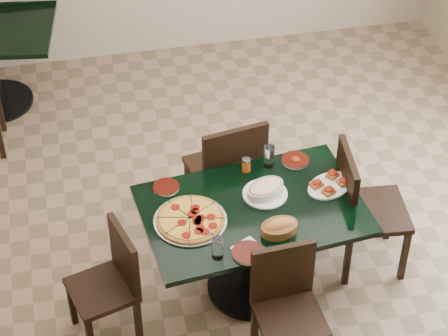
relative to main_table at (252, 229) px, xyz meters
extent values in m
plane|color=#87674E|center=(-0.07, 0.31, -0.57)|extent=(5.50, 5.50, 0.00)
cube|color=black|center=(0.00, 0.00, 0.16)|extent=(1.47, 1.03, 0.04)
cylinder|color=black|center=(0.00, 0.00, -0.21)|extent=(0.12, 0.12, 0.71)
cylinder|color=black|center=(0.00, 0.00, -0.55)|extent=(0.59, 0.59, 0.03)
cube|color=black|center=(-0.04, 0.70, -0.09)|extent=(0.54, 0.54, 0.04)
cube|color=black|center=(-0.01, 0.49, 0.17)|extent=(0.46, 0.12, 0.50)
cube|color=black|center=(0.12, 0.94, -0.34)|extent=(0.05, 0.05, 0.46)
cube|color=black|center=(0.19, 0.54, -0.34)|extent=(0.05, 0.05, 0.46)
cube|color=black|center=(-0.28, 0.86, -0.34)|extent=(0.05, 0.05, 0.46)
cube|color=black|center=(-0.20, 0.47, -0.34)|extent=(0.05, 0.05, 0.46)
cube|color=black|center=(0.09, -0.63, -0.17)|extent=(0.42, 0.42, 0.04)
cube|color=black|center=(0.08, -0.45, 0.07)|extent=(0.40, 0.07, 0.42)
cube|color=black|center=(-0.09, -0.48, -0.38)|extent=(0.04, 0.04, 0.38)
cube|color=black|center=(0.25, -0.45, -0.38)|extent=(0.04, 0.04, 0.38)
cube|color=black|center=(0.86, 0.09, -0.10)|extent=(0.49, 0.49, 0.04)
cube|color=black|center=(0.65, 0.11, 0.16)|extent=(0.08, 0.46, 0.49)
cube|color=black|center=(1.03, -0.12, -0.35)|extent=(0.04, 0.04, 0.45)
cube|color=black|center=(0.64, -0.09, -0.35)|extent=(0.04, 0.04, 0.45)
cube|color=black|center=(1.07, 0.27, -0.35)|extent=(0.04, 0.04, 0.45)
cube|color=black|center=(0.68, 0.31, -0.35)|extent=(0.04, 0.04, 0.45)
cube|color=black|center=(-1.00, -0.16, -0.18)|extent=(0.47, 0.47, 0.04)
cube|color=black|center=(-0.83, -0.12, 0.05)|extent=(0.15, 0.38, 0.41)
cube|color=black|center=(-1.20, -0.05, -0.38)|extent=(0.05, 0.05, 0.37)
cube|color=black|center=(-0.89, 0.04, -0.38)|extent=(0.05, 0.05, 0.37)
cube|color=black|center=(-0.80, -0.27, -0.38)|extent=(0.05, 0.05, 0.37)
cube|color=black|center=(-1.63, 1.76, -0.36)|extent=(0.04, 0.04, 0.41)
cube|color=black|center=(-1.62, 2.11, -0.36)|extent=(0.04, 0.04, 0.41)
cylinder|color=#B9B8C0|center=(-0.41, -0.04, 0.19)|extent=(0.46, 0.46, 0.01)
cylinder|color=#9A6021|center=(-0.41, -0.04, 0.20)|extent=(0.42, 0.42, 0.02)
cylinder|color=gold|center=(-0.41, -0.04, 0.21)|extent=(0.38, 0.38, 0.01)
cylinder|color=silver|center=(0.10, 0.10, 0.19)|extent=(0.29, 0.29, 0.01)
ellipsoid|color=beige|center=(0.10, 0.10, 0.25)|extent=(0.27, 0.23, 0.04)
ellipsoid|color=#B16A31|center=(0.11, -0.24, 0.24)|extent=(0.21, 0.12, 0.08)
cylinder|color=silver|center=(-0.12, -0.38, 0.19)|extent=(0.19, 0.19, 0.01)
cylinder|color=#340903|center=(-0.12, -0.38, 0.19)|extent=(0.20, 0.20, 0.00)
cylinder|color=silver|center=(0.38, 0.39, 0.19)|extent=(0.18, 0.18, 0.01)
cylinder|color=#340903|center=(0.38, 0.39, 0.19)|extent=(0.19, 0.19, 0.00)
ellipsoid|color=maroon|center=(0.38, 0.39, 0.20)|extent=(0.06, 0.06, 0.03)
cylinder|color=silver|center=(-0.50, 0.30, 0.19)|extent=(0.17, 0.17, 0.01)
cylinder|color=#340903|center=(-0.50, 0.30, 0.19)|extent=(0.17, 0.17, 0.00)
cube|color=white|center=(-0.11, -0.34, 0.18)|extent=(0.21, 0.21, 0.00)
cube|color=#B9B8C0|center=(-0.09, -0.34, 0.19)|extent=(0.08, 0.14, 0.00)
cylinder|color=white|center=(0.20, 0.38, 0.26)|extent=(0.07, 0.07, 0.16)
cylinder|color=white|center=(-0.30, -0.37, 0.26)|extent=(0.07, 0.07, 0.15)
cylinder|color=#AB4212|center=(0.04, 0.36, 0.23)|extent=(0.06, 0.06, 0.09)
cylinder|color=#B9B8C0|center=(0.04, 0.36, 0.27)|extent=(0.06, 0.06, 0.01)
camera|label=1|loc=(-0.99, -3.86, 3.95)|focal=70.00mm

